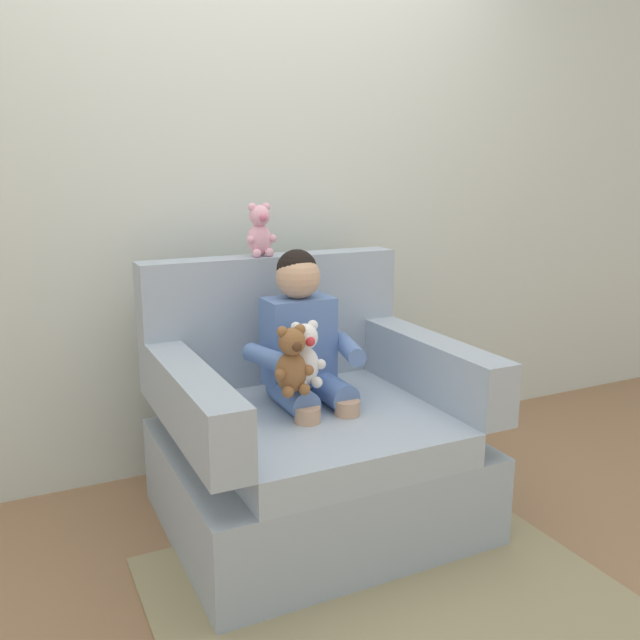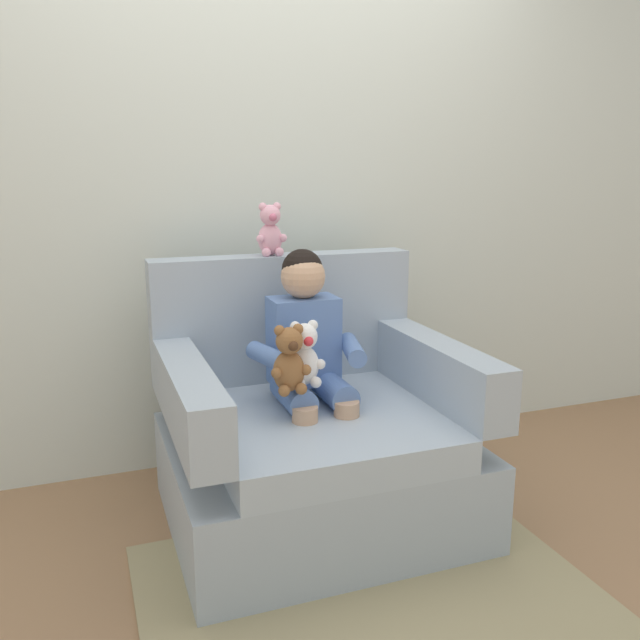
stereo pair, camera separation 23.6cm
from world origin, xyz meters
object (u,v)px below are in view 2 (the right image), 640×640
at_px(seated_child, 308,348).
at_px(plush_brown, 289,361).
at_px(plush_pink_on_backrest, 270,231).
at_px(plush_white, 304,356).
at_px(armchair, 313,439).

xyz_separation_m(seated_child, plush_brown, (-0.13, -0.17, 0.01)).
bearing_deg(plush_pink_on_backrest, plush_brown, -97.68).
xyz_separation_m(plush_white, plush_pink_on_backrest, (0.01, 0.45, 0.40)).
relative_size(armchair, seated_child, 1.33).
relative_size(armchair, plush_white, 4.55).
xyz_separation_m(seated_child, plush_white, (-0.06, -0.12, 0.01)).
bearing_deg(seated_child, plush_pink_on_backrest, 95.20).
bearing_deg(plush_white, plush_pink_on_backrest, 67.21).
height_order(seated_child, plush_white, seated_child).
relative_size(plush_brown, plush_white, 1.01).
distance_m(armchair, plush_brown, 0.41).
bearing_deg(armchair, plush_pink_on_backrest, 98.28).
height_order(armchair, plush_pink_on_backrest, plush_pink_on_backrest).
height_order(armchair, seated_child, seated_child).
xyz_separation_m(seated_child, plush_pink_on_backrest, (-0.05, 0.32, 0.41)).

